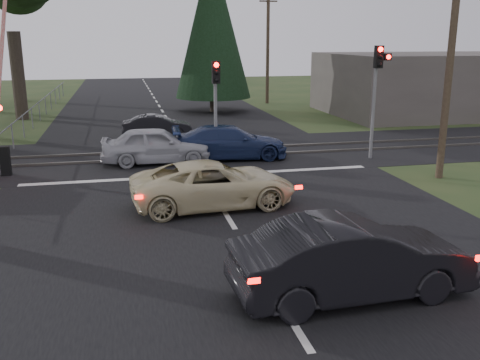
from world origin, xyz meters
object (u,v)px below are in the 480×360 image
object	(u,v)px
cream_coupe	(214,184)
dark_car_far	(158,126)
silver_car	(156,145)
utility_pole_near	(452,46)
blue_sedan	(230,142)
traffic_signal_center	(216,93)
traffic_signal_right	(378,80)
dark_hatchback	(352,259)
utility_pole_far	(213,40)
utility_pole_mid	(268,42)

from	to	relation	value
cream_coupe	dark_car_far	bearing A→B (deg)	-0.24
silver_car	utility_pole_near	bearing A→B (deg)	-111.95
blue_sedan	traffic_signal_center	bearing A→B (deg)	109.07
traffic_signal_right	blue_sedan	size ratio (longest dim) A/B	0.97
cream_coupe	dark_hatchback	xyz separation A→B (m)	(1.64, -6.40, 0.09)
dark_car_far	cream_coupe	bearing A→B (deg)	-172.34
dark_hatchback	traffic_signal_right	bearing A→B (deg)	-30.75
utility_pole_near	cream_coupe	size ratio (longest dim) A/B	1.80
cream_coupe	utility_pole_far	bearing A→B (deg)	-13.97
cream_coupe	dark_car_far	size ratio (longest dim) A/B	1.40
silver_car	dark_car_far	bearing A→B (deg)	-1.58
dark_car_far	utility_pole_mid	bearing A→B (deg)	-31.68
traffic_signal_center	dark_car_far	distance (m)	6.60
traffic_signal_right	utility_pole_near	distance (m)	3.87
traffic_signal_center	utility_pole_mid	size ratio (longest dim) A/B	0.46
traffic_signal_right	dark_car_far	world-z (taller)	traffic_signal_right
traffic_signal_right	dark_hatchback	size ratio (longest dim) A/B	0.98
utility_pole_far	blue_sedan	xyz separation A→B (m)	(-6.90, -44.16, -4.02)
utility_pole_mid	utility_pole_far	bearing A→B (deg)	90.00
utility_pole_mid	traffic_signal_right	bearing A→B (deg)	-92.66
dark_hatchback	silver_car	distance (m)	12.97
utility_pole_far	dark_car_far	world-z (taller)	utility_pole_far
utility_pole_near	silver_car	size ratio (longest dim) A/B	2.03
utility_pole_far	traffic_signal_right	bearing A→B (deg)	-91.20
utility_pole_far	utility_pole_mid	bearing A→B (deg)	-90.00
dark_hatchback	silver_car	bearing A→B (deg)	10.32
blue_sedan	traffic_signal_right	bearing A→B (deg)	-99.02
utility_pole_mid	blue_sedan	bearing A→B (deg)	-109.79
silver_car	utility_pole_mid	bearing A→B (deg)	-24.50
utility_pole_mid	dark_hatchback	world-z (taller)	utility_pole_mid
utility_pole_far	dark_hatchback	world-z (taller)	utility_pole_far
utility_pole_mid	silver_car	bearing A→B (deg)	-117.28
utility_pole_near	utility_pole_far	size ratio (longest dim) A/B	1.00
traffic_signal_center	dark_hatchback	world-z (taller)	traffic_signal_center
cream_coupe	dark_hatchback	distance (m)	6.61
traffic_signal_right	utility_pole_near	bearing A→B (deg)	-74.66
utility_pole_near	blue_sedan	bearing A→B (deg)	144.93
traffic_signal_right	dark_car_far	bearing A→B (deg)	140.55
utility_pole_near	blue_sedan	distance (m)	9.33
utility_pole_mid	cream_coupe	bearing A→B (deg)	-108.75
utility_pole_far	silver_car	xyz separation A→B (m)	(-10.00, -44.40, -3.97)
traffic_signal_center	silver_car	bearing A→B (deg)	-178.33
silver_car	dark_hatchback	bearing A→B (deg)	-164.13
traffic_signal_right	cream_coupe	bearing A→B (deg)	-146.65
utility_pole_near	utility_pole_mid	distance (m)	24.00
utility_pole_mid	utility_pole_near	bearing A→B (deg)	-90.00
utility_pole_near	utility_pole_mid	size ratio (longest dim) A/B	1.00
utility_pole_near	silver_car	world-z (taller)	utility_pole_near
silver_car	dark_car_far	size ratio (longest dim) A/B	1.25
utility_pole_far	dark_hatchback	size ratio (longest dim) A/B	1.88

